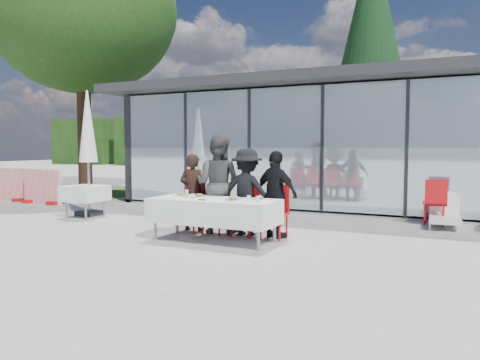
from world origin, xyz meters
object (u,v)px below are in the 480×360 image
diner_a (193,192)px  folded_eyeglasses (202,200)px  plate_c (234,198)px  market_umbrella (88,134)px  plate_a (181,195)px  juice_bottle (187,194)px  plate_extra (233,199)px  diner_b (218,184)px  plate_d (259,198)px  diner_d (276,194)px  plate_b (199,196)px  spare_table_left (85,194)px  conifer_tree (371,42)px  dining_table (214,211)px  spare_chair_b (435,200)px  diner_chair_a (193,204)px  diner_chair_d (276,209)px  diner_c (247,192)px  diner_chair_c (246,207)px  deciduous_tree (82,13)px  lounger (445,214)px

diner_a → folded_eyeglasses: size_ratio=10.87×
plate_c → market_umbrella: size_ratio=0.09×
plate_a → juice_bottle: 0.31m
plate_extra → folded_eyeglasses: size_ratio=2.00×
diner_b → plate_d: (1.09, -0.53, -0.17)m
diner_d → plate_b: (-1.23, -0.65, -0.02)m
plate_b → spare_table_left: bearing=163.9°
plate_extra → conifer_tree: (-0.17, 13.10, 5.21)m
juice_bottle → dining_table: bearing=4.5°
diner_a → juice_bottle: 0.88m
plate_c → market_umbrella: bearing=163.7°
spare_table_left → plate_c: bearing=-14.2°
folded_eyeglasses → conifer_tree: 14.25m
plate_extra → folded_eyeglasses: plate_extra is taller
plate_b → spare_chair_b: size_ratio=0.29×
plate_extra → juice_bottle: size_ratio=1.94×
diner_chair_a → diner_b: 0.69m
juice_bottle → spare_table_left: (-3.61, 1.25, -0.27)m
diner_chair_d → plate_b: (-1.23, -0.63, 0.24)m
diner_a → diner_c: (1.17, 0.00, 0.05)m
conifer_tree → dining_table: bearing=-91.2°
diner_b → diner_chair_c: size_ratio=1.93×
plate_b → deciduous_tree: 11.69m
diner_a → spare_table_left: (-3.25, 0.44, -0.21)m
spare_chair_b → lounger: 0.34m
diner_chair_a → diner_d: diner_d is taller
dining_table → deciduous_tree: 12.12m
plate_c → folded_eyeglasses: (-0.42, -0.35, -0.02)m
diner_c → market_umbrella: bearing=-9.1°
spare_table_left → conifer_tree: conifer_tree is taller
diner_c → plate_extra: size_ratio=5.81×
plate_a → deciduous_tree: 11.39m
plate_extra → market_umbrella: market_umbrella is taller
deciduous_tree → diner_a: bearing=-33.6°
diner_d → plate_c: size_ratio=5.67×
diner_a → deciduous_tree: deciduous_tree is taller
market_umbrella → conifer_tree: (4.48, 11.56, 4.03)m
plate_b → lounger: bearing=40.8°
plate_d → conifer_tree: 13.77m
diner_d → dining_table: bearing=60.5°
market_umbrella → diner_chair_a: bearing=-11.2°
plate_a → juice_bottle: size_ratio=1.94×
plate_d → market_umbrella: (-4.96, 1.18, 1.18)m
juice_bottle → diner_chair_d: bearing=29.6°
diner_d → deciduous_tree: bearing=-9.3°
diner_d → plate_b: bearing=46.8°
diner_d → spare_chair_b: 3.73m
diner_chair_d → plate_d: size_ratio=3.48×
diner_chair_c → plate_a: 1.24m
plate_a → market_umbrella: size_ratio=0.09×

